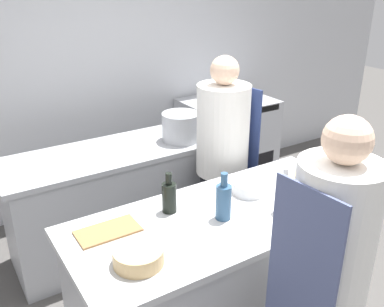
{
  "coord_description": "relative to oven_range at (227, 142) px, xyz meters",
  "views": [
    {
      "loc": [
        -1.29,
        -1.69,
        2.17
      ],
      "look_at": [
        0.0,
        0.35,
        1.14
      ],
      "focal_mm": 40.0,
      "sensor_mm": 36.0,
      "label": 1
    }
  ],
  "objects": [
    {
      "name": "pass_counter",
      "position": [
        -1.43,
        -0.5,
        -0.02
      ],
      "size": [
        1.87,
        0.65,
        0.89
      ],
      "color": "#A8AAAF",
      "rests_on": "ground_plane"
    },
    {
      "name": "bottle_olive_oil",
      "position": [
        -1.57,
        -1.53,
        0.52
      ],
      "size": [
        0.08,
        0.08,
        0.24
      ],
      "color": "black",
      "rests_on": "prep_counter"
    },
    {
      "name": "chef_at_prep_near",
      "position": [
        -1.31,
        -2.46,
        0.37
      ],
      "size": [
        0.38,
        0.36,
        1.68
      ],
      "rotation": [
        0.0,
        0.0,
        1.65
      ],
      "color": "black",
      "rests_on": "ground_plane"
    },
    {
      "name": "stockpot",
      "position": [
        -0.93,
        -0.59,
        0.53
      ],
      "size": [
        0.31,
        0.31,
        0.23
      ],
      "color": "#A8AAAF",
      "rests_on": "pass_counter"
    },
    {
      "name": "wall_back",
      "position": [
        -1.32,
        0.4,
        0.93
      ],
      "size": [
        8.0,
        0.06,
        2.8
      ],
      "color": "silver",
      "rests_on": "ground_plane"
    },
    {
      "name": "bowl_mixing_large",
      "position": [
        -1.93,
        -1.87,
        0.46
      ],
      "size": [
        0.24,
        0.24,
        0.08
      ],
      "color": "tan",
      "rests_on": "prep_counter"
    },
    {
      "name": "bowl_ceramic_blue",
      "position": [
        -1.04,
        -1.6,
        0.46
      ],
      "size": [
        0.21,
        0.21,
        0.07
      ],
      "color": "white",
      "rests_on": "prep_counter"
    },
    {
      "name": "prep_counter",
      "position": [
        -1.32,
        -1.73,
        -0.02
      ],
      "size": [
        1.83,
        0.8,
        0.89
      ],
      "color": "#A8AAAF",
      "rests_on": "ground_plane"
    },
    {
      "name": "oven_range",
      "position": [
        0.0,
        0.0,
        0.0
      ],
      "size": [
        0.9,
        0.7,
        0.94
      ],
      "color": "#A8AAAF",
      "rests_on": "ground_plane"
    },
    {
      "name": "bottle_vinegar",
      "position": [
        -1.02,
        -1.88,
        0.53
      ],
      "size": [
        0.07,
        0.07,
        0.27
      ],
      "color": "silver",
      "rests_on": "prep_counter"
    },
    {
      "name": "chef_at_stove",
      "position": [
        -0.83,
        -1.04,
        0.34
      ],
      "size": [
        0.43,
        0.41,
        1.64
      ],
      "rotation": [
        0.0,
        0.0,
        -1.4
      ],
      "color": "black",
      "rests_on": "ground_plane"
    },
    {
      "name": "bottle_wine",
      "position": [
        -1.35,
        -1.76,
        0.53
      ],
      "size": [
        0.09,
        0.09,
        0.28
      ],
      "color": "#2D5175",
      "rests_on": "prep_counter"
    },
    {
      "name": "cutting_board",
      "position": [
        -1.96,
        -1.54,
        0.43
      ],
      "size": [
        0.34,
        0.18,
        0.01
      ],
      "color": "olive",
      "rests_on": "prep_counter"
    },
    {
      "name": "bowl_prep_small",
      "position": [
        -0.67,
        -1.71,
        0.45
      ],
      "size": [
        0.2,
        0.2,
        0.07
      ],
      "color": "tan",
      "rests_on": "prep_counter"
    }
  ]
}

